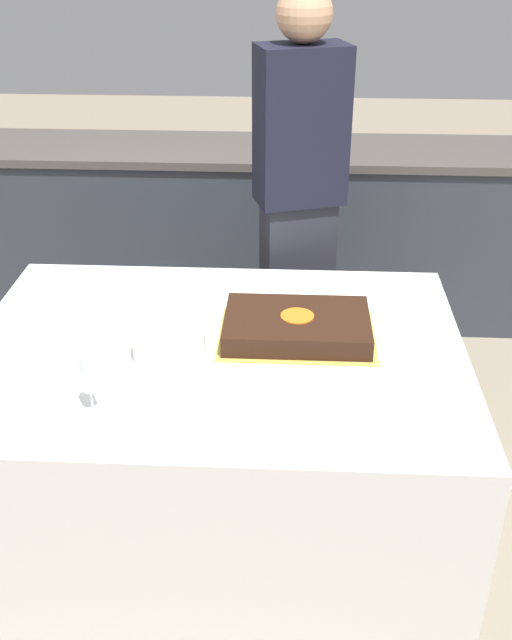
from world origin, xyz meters
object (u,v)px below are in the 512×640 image
plate_stack (169,345)px  person_cutting_cake (299,206)px  cake (297,326)px  wine_glass (88,376)px

plate_stack → person_cutting_cake: (0.40, 0.88, 0.14)m
cake → wine_glass: (-0.57, -0.44, 0.08)m
cake → wine_glass: wine_glass is taller
plate_stack → person_cutting_cake: person_cutting_cake is taller
cake → wine_glass: 0.73m
person_cutting_cake → wine_glass: bearing=46.2°
cake → plate_stack: (-0.40, -0.15, 0.01)m
plate_stack → wine_glass: 0.35m
wine_glass → cake: bearing=37.6°
person_cutting_cake → cake: bearing=72.2°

